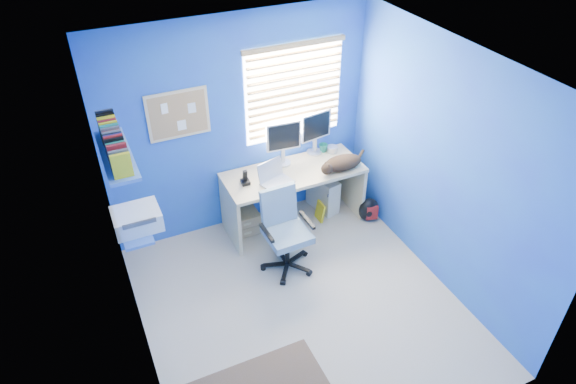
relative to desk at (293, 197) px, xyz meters
name	(u,v)px	position (x,y,z in m)	size (l,w,h in m)	color
floor	(301,306)	(-0.50, -1.26, -0.37)	(3.00, 3.20, 0.00)	#ADA38C
ceiling	(307,71)	(-0.50, -1.26, 2.13)	(3.00, 3.20, 0.00)	white
wall_back	(239,127)	(-0.50, 0.34, 0.88)	(3.00, 0.01, 2.50)	blue
wall_front	(414,348)	(-0.50, -2.86, 0.88)	(3.00, 0.01, 2.50)	blue
wall_left	(128,258)	(-2.00, -1.26, 0.88)	(0.01, 3.20, 2.50)	blue
wall_right	(443,168)	(1.00, -1.26, 0.88)	(0.01, 3.20, 2.50)	blue
desk	(293,197)	(0.00, 0.00, 0.00)	(1.61, 0.65, 0.74)	beige
laptop	(277,175)	(-0.26, -0.14, 0.48)	(0.33, 0.26, 0.22)	silver
monitor_left	(283,143)	(-0.04, 0.20, 0.64)	(0.40, 0.12, 0.54)	silver
monitor_right	(315,133)	(0.40, 0.26, 0.64)	(0.40, 0.12, 0.54)	silver
phone	(245,177)	(-0.58, 0.00, 0.45)	(0.09, 0.11, 0.17)	black
mug	(323,148)	(0.51, 0.24, 0.42)	(0.10, 0.09, 0.10)	#18745B
cd_spindle	(332,149)	(0.60, 0.20, 0.41)	(0.13, 0.13, 0.07)	silver
cat	(343,163)	(0.53, -0.19, 0.45)	(0.46, 0.24, 0.16)	black
tower_pc	(323,193)	(0.46, 0.11, -0.14)	(0.19, 0.44, 0.45)	beige
drawer_boxes	(243,222)	(-0.60, 0.10, -0.23)	(0.35, 0.28, 0.27)	tan
yellow_book	(320,211)	(0.32, -0.09, -0.25)	(0.03, 0.17, 0.24)	yellow
backpack	(369,209)	(0.86, -0.33, -0.22)	(0.25, 0.19, 0.30)	black
office_chair	(285,241)	(-0.39, -0.63, -0.03)	(0.55, 0.55, 0.92)	black
window_blinds	(294,92)	(0.15, 0.31, 1.18)	(1.15, 0.05, 1.10)	white
corkboard	(178,115)	(-1.15, 0.33, 1.18)	(0.64, 0.02, 0.52)	beige
wall_shelves	(125,183)	(-1.85, -0.51, 1.06)	(0.42, 0.90, 1.05)	#4471C3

